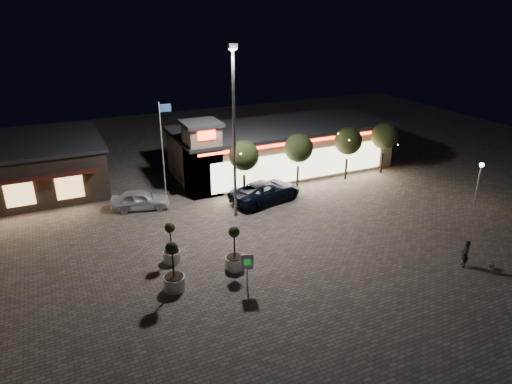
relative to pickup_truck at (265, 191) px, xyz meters
name	(u,v)px	position (x,y,z in m)	size (l,w,h in m)	color
ground	(256,275)	(-5.24, -9.58, -0.84)	(90.00, 90.00, 0.00)	#70645B
retail_building	(277,148)	(4.26, 6.24, 1.37)	(20.40, 8.40, 6.10)	gray
floodlight_pole	(234,124)	(-3.24, -1.58, 6.18)	(0.60, 0.40, 12.38)	gray
flagpole	(163,144)	(-7.15, 3.42, 3.91)	(0.95, 0.10, 8.00)	white
lamp_post_east	(480,175)	(14.76, -7.58, 1.62)	(0.36, 0.36, 3.48)	gray
string_tree_a	(244,156)	(-1.24, 1.42, 2.72)	(2.42, 2.42, 4.79)	#332319
string_tree_b	(299,148)	(3.76, 1.42, 2.72)	(2.42, 2.42, 4.79)	#332319
string_tree_c	(348,141)	(8.76, 1.42, 2.72)	(2.42, 2.42, 4.79)	#332319
string_tree_d	(384,136)	(12.76, 1.42, 2.72)	(2.42, 2.42, 4.79)	#332319
pickup_truck	(265,191)	(0.00, 0.00, 0.00)	(2.78, 6.03, 1.68)	black
white_sedan	(140,200)	(-9.44, 2.66, -0.08)	(1.78, 4.44, 1.51)	silver
pedestrian	(465,254)	(6.60, -13.95, 0.01)	(0.62, 0.41, 1.69)	black
dog	(492,264)	(7.94, -14.88, -0.57)	(0.50, 0.29, 0.27)	#59514C
planter_left	(172,250)	(-9.31, -6.04, -0.03)	(1.07, 1.07, 2.63)	silver
planter_mid	(174,275)	(-9.97, -9.02, 0.08)	(1.21, 1.21, 2.96)	silver
planter_right	(235,256)	(-6.10, -8.40, 0.02)	(1.13, 1.13, 2.78)	silver
valet_sign	(247,265)	(-6.26, -10.61, 0.66)	(0.69, 0.30, 2.14)	gray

